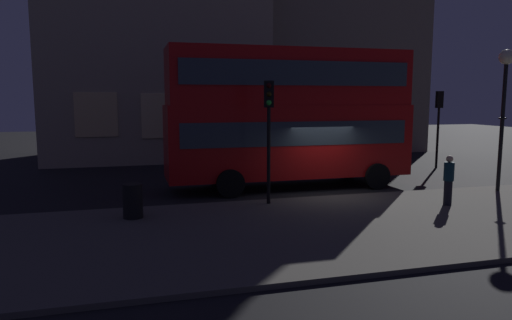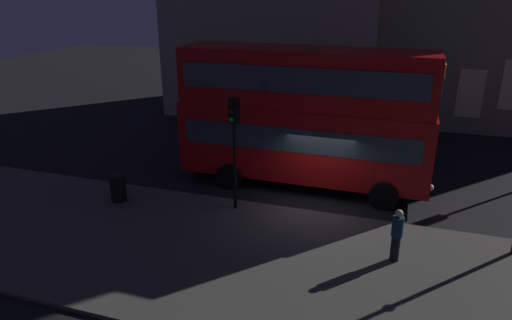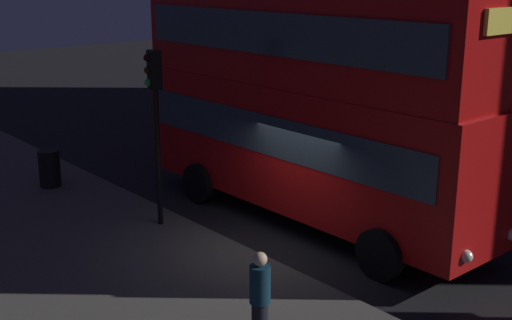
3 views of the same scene
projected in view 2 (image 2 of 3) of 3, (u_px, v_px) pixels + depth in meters
name	position (u px, v px, depth m)	size (l,w,h in m)	color
ground_plane	(314.00, 208.00, 16.83)	(80.00, 80.00, 0.00)	black
sidewalk_slab	(287.00, 265.00, 13.29)	(44.00, 7.08, 0.12)	#4C4944
double_decker_bus	(304.00, 112.00, 17.75)	(9.75, 2.79, 5.44)	#B20F0F
traffic_light_near_kerb	(234.00, 131.00, 15.59)	(0.38, 0.39, 4.00)	black
pedestrian	(397.00, 235.00, 13.15)	(0.32, 0.32, 1.62)	black
litter_bin	(118.00, 188.00, 17.03)	(0.57, 0.57, 1.00)	black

